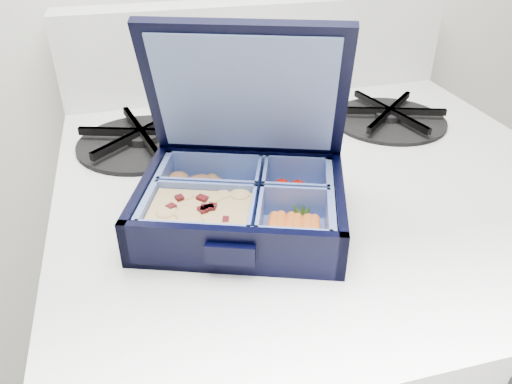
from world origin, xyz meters
name	(u,v)px	position (x,y,z in m)	size (l,w,h in m)	color
bento_box	(241,204)	(-0.29, 1.56, 1.00)	(0.21, 0.17, 0.05)	black
burner_grate	(389,114)	(0.00, 1.76, 0.99)	(0.18, 0.18, 0.03)	black
burner_grate_rear	(142,138)	(-0.38, 1.78, 0.99)	(0.18, 0.18, 0.02)	black
fork	(247,161)	(-0.25, 1.69, 0.98)	(0.02, 0.18, 0.01)	silver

